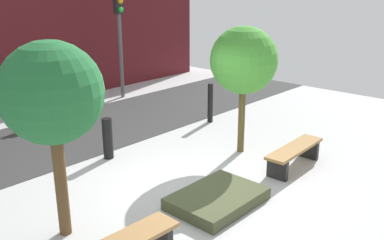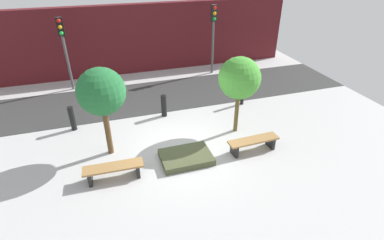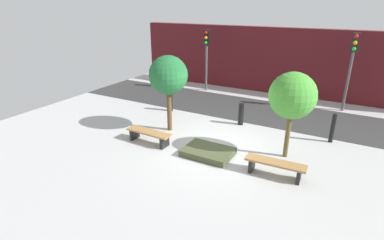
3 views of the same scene
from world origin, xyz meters
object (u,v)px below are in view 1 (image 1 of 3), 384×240
object	(u,v)px
bollard_center	(210,103)
planter_bed	(217,198)
tree_behind_left_bench	(52,95)
bollard_left	(108,138)
traffic_light_mid_west	(120,23)
bench_right	(294,153)
tree_behind_right_bench	(244,61)

from	to	relation	value
bollard_center	planter_bed	bearing A→B (deg)	-138.50
planter_bed	tree_behind_left_bench	distance (m)	3.23
bollard_left	bollard_center	world-z (taller)	bollard_center
tree_behind_left_bench	traffic_light_mid_west	world-z (taller)	traffic_light_mid_west
planter_bed	bench_right	bearing A→B (deg)	-5.15
planter_bed	bollard_left	xyz separation A→B (m)	(0.00, 3.00, 0.34)
tree_behind_right_bench	tree_behind_left_bench	bearing A→B (deg)	-180.00
tree_behind_right_bench	traffic_light_mid_west	world-z (taller)	traffic_light_mid_west
tree_behind_left_bench	traffic_light_mid_west	size ratio (longest dim) A/B	0.84
bollard_left	traffic_light_mid_west	bearing A→B (deg)	47.62
tree_behind_right_bench	bollard_left	world-z (taller)	tree_behind_right_bench
planter_bed	bollard_center	distance (m)	4.55
tree_behind_right_bench	traffic_light_mid_west	distance (m)	5.87
tree_behind_left_bench	planter_bed	bearing A→B (deg)	-27.03
tree_behind_left_bench	bollard_left	world-z (taller)	tree_behind_left_bench
planter_bed	tree_behind_left_bench	bearing A→B (deg)	152.97
bollard_left	traffic_light_mid_west	xyz separation A→B (m)	(3.51, 3.84, 1.95)
planter_bed	traffic_light_mid_west	distance (m)	8.02
planter_bed	bollard_left	distance (m)	3.02
traffic_light_mid_west	tree_behind_left_bench	bearing A→B (deg)	-135.08
bench_right	tree_behind_left_bench	size ratio (longest dim) A/B	0.59
tree_behind_left_bench	traffic_light_mid_west	xyz separation A→B (m)	(5.73, 5.71, 0.24)
planter_bed	traffic_light_mid_west	xyz separation A→B (m)	(3.51, 6.84, 2.29)
tree_behind_right_bench	bollard_center	bearing A→B (deg)	57.90
planter_bed	traffic_light_mid_west	world-z (taller)	traffic_light_mid_west
bollard_center	tree_behind_right_bench	bearing A→B (deg)	-122.10
bench_right	planter_bed	bearing A→B (deg)	172.85
bollard_left	planter_bed	bearing A→B (deg)	-90.00
bench_right	bollard_left	xyz separation A→B (m)	(-2.22, 3.20, 0.12)
tree_behind_right_bench	bollard_left	bearing A→B (deg)	139.93
tree_behind_right_bench	bollard_left	xyz separation A→B (m)	(-2.22, 1.87, -1.59)
bench_right	bollard_center	world-z (taller)	bollard_center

